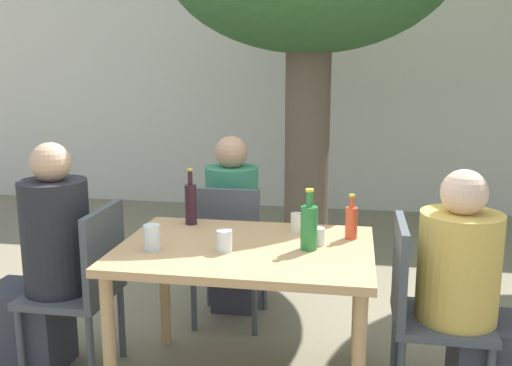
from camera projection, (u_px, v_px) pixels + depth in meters
cafe_building_wall at (311, 85)px, 6.34m from camera, size 10.00×0.08×2.80m
dining_table_front at (245, 264)px, 2.78m from camera, size 1.23×0.88×0.75m
patio_chair_0 at (86, 281)px, 2.95m from camera, size 0.44×0.44×0.91m
patio_chair_1 at (423, 304)px, 2.67m from camera, size 0.44×0.44×0.91m
patio_chair_2 at (227, 247)px, 3.50m from camera, size 0.44×0.44×0.91m
person_seated_0 at (44, 271)px, 2.98m from camera, size 0.57×0.34×1.24m
person_seated_1 at (475, 306)px, 2.63m from camera, size 0.58×0.37×1.16m
person_seated_2 at (235, 234)px, 3.73m from camera, size 0.33×0.57×1.19m
green_bottle_0 at (309, 226)px, 2.69m from camera, size 0.08×0.08×0.29m
wine_bottle_1 at (191, 203)px, 3.12m from camera, size 0.06×0.06×0.31m
soda_bottle_2 at (351, 222)px, 2.86m from camera, size 0.06×0.06×0.23m
drinking_glass_0 at (224, 241)px, 2.67m from camera, size 0.07×0.07×0.10m
drinking_glass_1 at (297, 223)px, 2.98m from camera, size 0.06×0.06×0.10m
drinking_glass_2 at (152, 237)px, 2.69m from camera, size 0.08×0.08×0.12m
drinking_glass_3 at (318, 236)px, 2.77m from camera, size 0.06×0.06×0.09m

